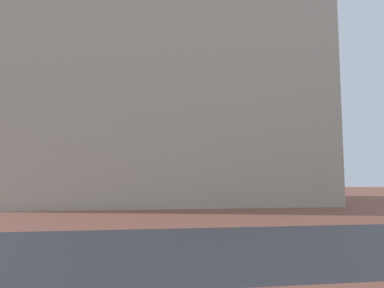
{
  "coord_description": "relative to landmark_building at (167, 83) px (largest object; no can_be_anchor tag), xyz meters",
  "views": [
    {
      "loc": [
        -1.8,
        -1.78,
        2.03
      ],
      "look_at": [
        -0.06,
        10.1,
        3.2
      ],
      "focal_mm": 32.71,
      "sensor_mm": 36.0,
      "label": 1
    }
  ],
  "objects": [
    {
      "name": "ground_plane",
      "position": [
        -0.38,
        -18.58,
        -10.38
      ],
      "size": [
        120.0,
        120.0,
        0.0
      ],
      "primitive_type": "plane",
      "color": "brown"
    },
    {
      "name": "street_asphalt_strip",
      "position": [
        -0.38,
        -20.01,
        -10.37
      ],
      "size": [
        120.0,
        7.73,
        0.0
      ],
      "primitive_type": "cube",
      "color": "#2D2D33",
      "rests_on": "ground_plane"
    },
    {
      "name": "landmark_building",
      "position": [
        0.0,
        0.0,
        0.0
      ],
      "size": [
        23.61,
        15.94,
        36.11
      ],
      "color": "#B2A893",
      "rests_on": "ground_plane"
    }
  ]
}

